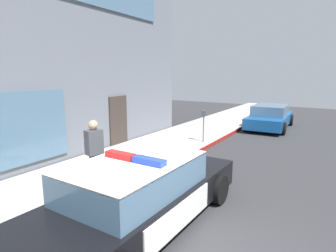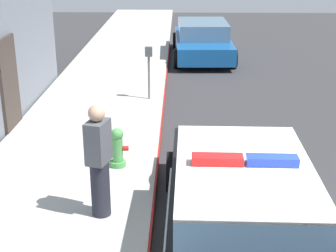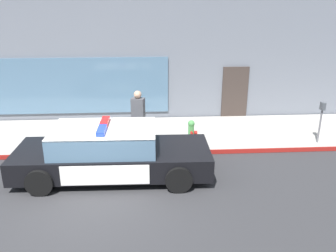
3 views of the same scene
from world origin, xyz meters
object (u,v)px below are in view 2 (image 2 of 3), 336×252
(police_cruiser, at_px, (240,208))
(parking_meter, at_px, (149,63))
(fire_hydrant, at_px, (118,148))
(car_down_street, at_px, (202,40))
(pedestrian_on_sidewalk, at_px, (99,161))

(police_cruiser, xyz_separation_m, parking_meter, (6.48, 1.58, 0.40))
(fire_hydrant, distance_m, parking_meter, 4.13)
(car_down_street, bearing_deg, pedestrian_on_sidewalk, 168.58)
(fire_hydrant, distance_m, car_down_street, 9.66)
(police_cruiser, xyz_separation_m, pedestrian_on_sidewalk, (0.72, 1.96, 0.33))
(car_down_street, xyz_separation_m, pedestrian_on_sidewalk, (-11.16, 1.95, 0.38))
(car_down_street, bearing_deg, police_cruiser, 178.53)
(car_down_street, bearing_deg, fire_hydrant, 167.15)
(fire_hydrant, height_order, car_down_street, car_down_street)
(car_down_street, distance_m, parking_meter, 5.63)
(parking_meter, bearing_deg, pedestrian_on_sidewalk, 176.25)
(pedestrian_on_sidewalk, distance_m, parking_meter, 5.78)
(police_cruiser, relative_size, fire_hydrant, 7.13)
(pedestrian_on_sidewalk, bearing_deg, car_down_street, 95.73)
(police_cruiser, bearing_deg, parking_meter, 14.73)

